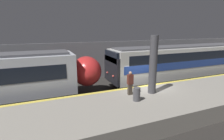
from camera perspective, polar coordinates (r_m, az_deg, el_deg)
The scene contains 7 objects.
ground_plane at distance 14.42m, azimuth 10.57°, elevation -9.00°, with size 120.00×120.00×0.00m, color #282623.
platform at distance 12.41m, azimuth 16.91°, elevation -10.44°, with size 40.00×4.90×1.10m.
station_rear_barrier at distance 20.02m, azimuth -0.40°, elevation 3.56°, with size 50.00×0.15×4.04m.
support_pillar_near at distance 12.02m, azimuth 13.28°, elevation 1.61°, with size 0.52×0.52×3.93m.
train_boxy at distance 19.48m, azimuth 21.18°, elevation 2.11°, with size 15.61×3.09×3.75m.
person_waiting at distance 11.71m, azimuth 5.95°, elevation -4.09°, with size 0.38×0.24×1.61m.
trash_bin at distance 10.92m, azimuth 8.05°, elevation -7.81°, with size 0.44×0.44×0.85m.
Camera 1 is at (-7.43, -11.10, 5.43)m, focal length 28.00 mm.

